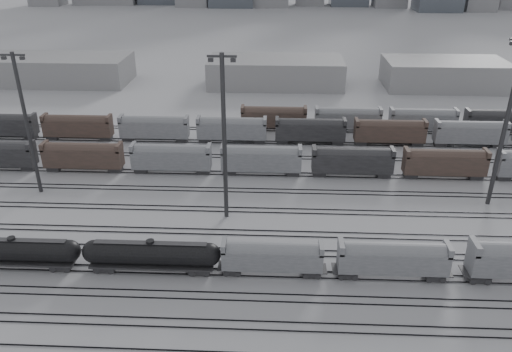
{
  "coord_description": "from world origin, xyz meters",
  "views": [
    {
      "loc": [
        11.01,
        -53.52,
        40.86
      ],
      "look_at": [
        7.45,
        22.77,
        4.0
      ],
      "focal_mm": 35.0,
      "sensor_mm": 36.0,
      "label": 1
    }
  ],
  "objects_px": {
    "tank_car_b": "(151,254)",
    "light_mast_c": "(224,136)",
    "hopper_car_b": "(393,257)",
    "tank_car_a": "(14,251)",
    "hopper_car_a": "(272,255)"
  },
  "relations": [
    {
      "from": "tank_car_b",
      "to": "hopper_car_a",
      "type": "height_order",
      "value": "hopper_car_a"
    },
    {
      "from": "tank_car_a",
      "to": "hopper_car_b",
      "type": "distance_m",
      "value": 50.52
    },
    {
      "from": "tank_car_b",
      "to": "tank_car_a",
      "type": "bearing_deg",
      "value": -180.0
    },
    {
      "from": "light_mast_c",
      "to": "hopper_car_b",
      "type": "bearing_deg",
      "value": -32.59
    },
    {
      "from": "tank_car_b",
      "to": "light_mast_c",
      "type": "relative_size",
      "value": 0.71
    },
    {
      "from": "hopper_car_b",
      "to": "light_mast_c",
      "type": "relative_size",
      "value": 0.55
    },
    {
      "from": "tank_car_b",
      "to": "hopper_car_b",
      "type": "xyz_separation_m",
      "value": [
        31.81,
        0.0,
        0.51
      ]
    },
    {
      "from": "tank_car_a",
      "to": "light_mast_c",
      "type": "distance_m",
      "value": 33.02
    },
    {
      "from": "tank_car_b",
      "to": "hopper_car_b",
      "type": "height_order",
      "value": "hopper_car_b"
    },
    {
      "from": "tank_car_a",
      "to": "light_mast_c",
      "type": "height_order",
      "value": "light_mast_c"
    },
    {
      "from": "hopper_car_b",
      "to": "light_mast_c",
      "type": "distance_m",
      "value": 29.71
    },
    {
      "from": "light_mast_c",
      "to": "tank_car_a",
      "type": "bearing_deg",
      "value": -151.26
    },
    {
      "from": "tank_car_b",
      "to": "hopper_car_b",
      "type": "relative_size",
      "value": 1.3
    },
    {
      "from": "tank_car_a",
      "to": "light_mast_c",
      "type": "bearing_deg",
      "value": 28.74
    },
    {
      "from": "tank_car_b",
      "to": "hopper_car_a",
      "type": "xyz_separation_m",
      "value": [
        16.09,
        -0.0,
        0.28
      ]
    }
  ]
}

